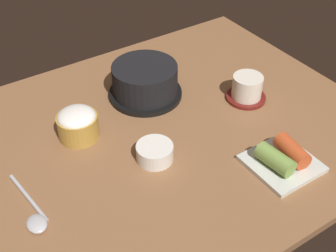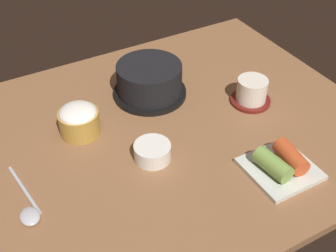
{
  "view_description": "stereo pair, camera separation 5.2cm",
  "coord_description": "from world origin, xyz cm",
  "views": [
    {
      "loc": [
        -39.46,
        -65.08,
        67.45
      ],
      "look_at": [
        2.0,
        -2.0,
        5.0
      ],
      "focal_mm": 47.94,
      "sensor_mm": 36.0,
      "label": 1
    },
    {
      "loc": [
        -35.04,
        -67.78,
        67.45
      ],
      "look_at": [
        2.0,
        -2.0,
        5.0
      ],
      "focal_mm": 47.94,
      "sensor_mm": 36.0,
      "label": 2
    }
  ],
  "objects": [
    {
      "name": "rice_bowl",
      "position": [
        -14.41,
        8.97,
        5.64
      ],
      "size": [
        9.03,
        9.03,
        7.06
      ],
      "color": "#B78C38",
      "rests_on": "dining_table"
    },
    {
      "name": "dining_table",
      "position": [
        0.0,
        0.0,
        1.0
      ],
      "size": [
        100.0,
        76.0,
        2.0
      ],
      "primitive_type": "cube",
      "color": "brown",
      "rests_on": "ground"
    },
    {
      "name": "banchan_cup_center",
      "position": [
        -4.26,
        -6.49,
        3.92
      ],
      "size": [
        7.81,
        7.81,
        3.59
      ],
      "color": "white",
      "rests_on": "dining_table"
    },
    {
      "name": "spoon",
      "position": [
        -30.99,
        -7.52,
        2.62
      ],
      "size": [
        4.02,
        16.86,
        1.35
      ],
      "color": "#B7B7BC",
      "rests_on": "dining_table"
    },
    {
      "name": "tea_cup_with_saucer",
      "position": [
        25.88,
        -0.65,
        5.09
      ],
      "size": [
        9.77,
        9.77,
        6.43
      ],
      "color": "maroon",
      "rests_on": "dining_table"
    },
    {
      "name": "kimchi_plate",
      "position": [
        16.64,
        -22.54,
        3.84
      ],
      "size": [
        13.39,
        13.39,
        4.78
      ],
      "color": "silver",
      "rests_on": "dining_table"
    },
    {
      "name": "stone_pot",
      "position": [
        5.91,
        14.2,
        6.29
      ],
      "size": [
        18.17,
        18.17,
        8.46
      ],
      "color": "black",
      "rests_on": "dining_table"
    }
  ]
}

